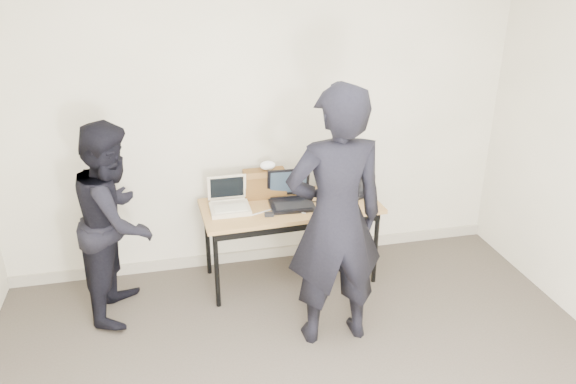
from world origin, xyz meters
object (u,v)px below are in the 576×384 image
object	(u,v)px
leather_satchel	(265,183)
laptop_center	(291,197)
laptop_beige	(229,203)
desk	(291,211)
laptop_right	(345,187)
equipment_box	(354,181)
person_observer	(116,221)
person_typist	(335,220)

from	to	relation	value
leather_satchel	laptop_center	bearing A→B (deg)	-47.43
laptop_beige	leather_satchel	distance (m)	0.39
desk	laptop_beige	bearing A→B (deg)	173.49
laptop_right	leather_satchel	world-z (taller)	same
laptop_beige	equipment_box	size ratio (longest dim) A/B	1.13
desk	person_observer	bearing A→B (deg)	-177.53
equipment_box	person_observer	distance (m)	2.07
equipment_box	laptop_beige	bearing A→B (deg)	-172.24
laptop_beige	person_typist	size ratio (longest dim) A/B	0.17
laptop_right	leather_satchel	xyz separation A→B (m)	(-0.70, 0.10, 0.07)
laptop_center	laptop_right	distance (m)	0.52
laptop_beige	person_observer	size ratio (longest dim) A/B	0.21
laptop_beige	laptop_right	bearing A→B (deg)	4.96
laptop_beige	desk	bearing A→B (deg)	-4.21
laptop_right	leather_satchel	bearing A→B (deg)	150.32
desk	leather_satchel	size ratio (longest dim) A/B	4.24
leather_satchel	person_observer	xyz separation A→B (m)	(-1.24, -0.35, -0.06)
desk	person_typist	size ratio (longest dim) A/B	0.78
person_typist	laptop_center	bearing A→B (deg)	-83.12
leather_satchel	person_typist	world-z (taller)	person_typist
laptop_center	person_observer	distance (m)	1.43
leather_satchel	desk	bearing A→B (deg)	-51.60
laptop_beige	person_observer	xyz separation A→B (m)	(-0.90, -0.16, 0.02)
laptop_center	leather_satchel	bearing A→B (deg)	135.08
leather_satchel	person_typist	bearing A→B (deg)	-74.26
laptop_center	person_typist	world-z (taller)	person_typist
leather_satchel	equipment_box	size ratio (longest dim) A/B	1.25
equipment_box	person_typist	size ratio (longest dim) A/B	0.15
laptop_center	laptop_beige	bearing A→B (deg)	-178.48
desk	leather_satchel	bearing A→B (deg)	125.82
desk	laptop_center	size ratio (longest dim) A/B	4.01
laptop_center	equipment_box	size ratio (longest dim) A/B	1.32
desk	laptop_center	distance (m)	0.13
person_typist	person_observer	distance (m)	1.71
desk	laptop_right	distance (m)	0.55
laptop_right	person_observer	bearing A→B (deg)	165.76
laptop_right	equipment_box	distance (m)	0.13
laptop_center	laptop_right	bearing A→B (deg)	13.93
laptop_center	equipment_box	world-z (taller)	laptop_center
equipment_box	laptop_center	bearing A→B (deg)	-165.19
laptop_right	person_observer	size ratio (longest dim) A/B	0.28
person_observer	leather_satchel	bearing A→B (deg)	-62.34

